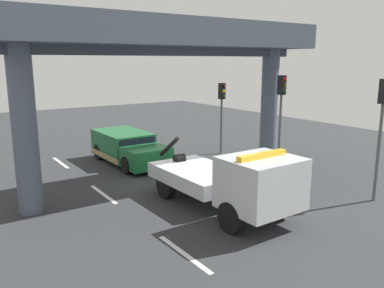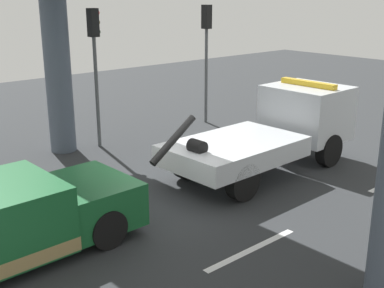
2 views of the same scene
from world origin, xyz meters
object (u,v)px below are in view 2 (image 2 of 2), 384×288
at_px(tow_truck_white, 278,128).
at_px(traffic_light_far, 95,48).
at_px(traffic_light_mid, 207,38).
at_px(traffic_cone_orange, 89,179).

distance_m(tow_truck_white, traffic_light_far, 6.48).
relative_size(tow_truck_white, traffic_light_far, 1.58).
height_order(tow_truck_white, traffic_light_mid, traffic_light_mid).
relative_size(tow_truck_white, traffic_light_mid, 1.57).
relative_size(traffic_light_far, traffic_light_mid, 0.99).
bearing_deg(tow_truck_white, traffic_light_far, 118.50).
height_order(tow_truck_white, traffic_light_far, traffic_light_far).
bearing_deg(traffic_light_far, traffic_light_mid, 0.00).
bearing_deg(traffic_light_far, traffic_cone_orange, -125.68).
distance_m(traffic_light_far, traffic_cone_orange, 5.06).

